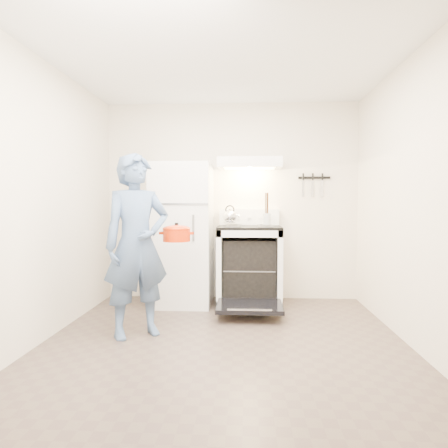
{
  "coord_description": "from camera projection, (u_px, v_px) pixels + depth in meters",
  "views": [
    {
      "loc": [
        0.2,
        -3.34,
        1.23
      ],
      "look_at": [
        -0.05,
        1.0,
        1.0
      ],
      "focal_mm": 32.0,
      "sensor_mm": 36.0,
      "label": 1
    }
  ],
  "objects": [
    {
      "name": "person",
      "position": [
        137.0,
        245.0,
        3.66
      ],
      "size": [
        0.73,
        0.67,
        1.68
      ],
      "primitive_type": "imported",
      "rotation": [
        0.0,
        0.0,
        0.59
      ],
      "color": "#3B5478",
      "rests_on": "floor"
    },
    {
      "name": "oven_door",
      "position": [
        249.0,
        306.0,
        4.26
      ],
      "size": [
        0.7,
        0.54,
        0.04
      ],
      "primitive_type": "cube",
      "color": "black",
      "rests_on": "floor"
    },
    {
      "name": "stove_body",
      "position": [
        249.0,
        266.0,
        4.84
      ],
      "size": [
        0.76,
        0.65,
        0.92
      ],
      "primitive_type": "cube",
      "color": "white",
      "rests_on": "floor"
    },
    {
      "name": "pizza_stone",
      "position": [
        246.0,
        267.0,
        4.84
      ],
      "size": [
        0.33,
        0.33,
        0.02
      ],
      "primitive_type": "cylinder",
      "color": "#987152",
      "rests_on": "oven_rack"
    },
    {
      "name": "knife_strip",
      "position": [
        314.0,
        178.0,
        5.05
      ],
      "size": [
        0.4,
        0.02,
        0.03
      ],
      "primitive_type": "cube",
      "color": "black",
      "rests_on": "back_wall"
    },
    {
      "name": "dutch_oven",
      "position": [
        177.0,
        235.0,
        3.86
      ],
      "size": [
        0.33,
        0.26,
        0.22
      ],
      "primitive_type": null,
      "color": "red",
      "rests_on": "person"
    },
    {
      "name": "range_hood",
      "position": [
        250.0,
        163.0,
        4.85
      ],
      "size": [
        0.76,
        0.5,
        0.12
      ],
      "primitive_type": "cube",
      "color": "white",
      "rests_on": "back_wall"
    },
    {
      "name": "backsplash",
      "position": [
        249.0,
        217.0,
        5.09
      ],
      "size": [
        0.76,
        0.07,
        0.2
      ],
      "primitive_type": "cube",
      "color": "white",
      "rests_on": "cooktop"
    },
    {
      "name": "tea_kettle",
      "position": [
        230.0,
        216.0,
        4.91
      ],
      "size": [
        0.21,
        0.17,
        0.25
      ],
      "primitive_type": null,
      "color": "silver",
      "rests_on": "cooktop"
    },
    {
      "name": "cooktop",
      "position": [
        249.0,
        227.0,
        4.81
      ],
      "size": [
        0.76,
        0.65,
        0.03
      ],
      "primitive_type": "cube",
      "color": "black",
      "rests_on": "stove_body"
    },
    {
      "name": "refrigerator",
      "position": [
        183.0,
        234.0,
        4.84
      ],
      "size": [
        0.7,
        0.7,
        1.7
      ],
      "primitive_type": "cube",
      "color": "white",
      "rests_on": "floor"
    },
    {
      "name": "floor",
      "position": [
        223.0,
        347.0,
        3.41
      ],
      "size": [
        3.6,
        3.6,
        0.0
      ],
      "primitive_type": "plane",
      "color": "#4D4136",
      "rests_on": "ground"
    },
    {
      "name": "utensil_jar",
      "position": [
        267.0,
        219.0,
        4.61
      ],
      "size": [
        0.09,
        0.09,
        0.13
      ],
      "primitive_type": "cylinder",
      "rotation": [
        0.0,
        0.0,
        -0.04
      ],
      "color": "silver",
      "rests_on": "cooktop"
    },
    {
      "name": "back_wall",
      "position": [
        231.0,
        201.0,
        5.14
      ],
      "size": [
        3.2,
        0.02,
        2.5
      ],
      "primitive_type": "cube",
      "color": "beige",
      "rests_on": "ground"
    },
    {
      "name": "oven_rack",
      "position": [
        249.0,
        268.0,
        4.84
      ],
      "size": [
        0.6,
        0.52,
        0.01
      ],
      "primitive_type": "cube",
      "color": "gray",
      "rests_on": "stove_body"
    }
  ]
}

